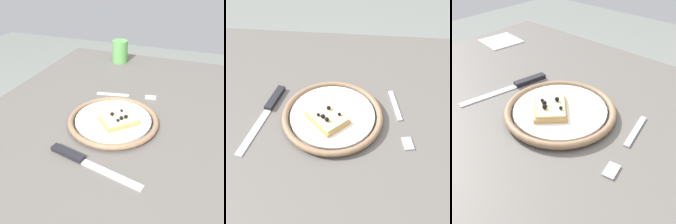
% 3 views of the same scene
% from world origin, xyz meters
% --- Properties ---
extents(dining_table, '(1.15, 0.82, 0.71)m').
position_xyz_m(dining_table, '(0.00, 0.00, 0.63)').
color(dining_table, '#5B5651').
rests_on(dining_table, ground_plane).
extents(plate, '(0.25, 0.25, 0.02)m').
position_xyz_m(plate, '(0.01, -0.00, 0.72)').
color(plate, white).
rests_on(plate, dining_table).
extents(pizza_slice_near, '(0.12, 0.12, 0.03)m').
position_xyz_m(pizza_slice_near, '(0.02, 0.02, 0.73)').
color(pizza_slice_near, tan).
rests_on(pizza_slice_near, plate).
extents(knife, '(0.07, 0.24, 0.01)m').
position_xyz_m(knife, '(0.18, -0.02, 0.72)').
color(knife, silver).
rests_on(knife, dining_table).
extents(fork, '(0.05, 0.20, 0.00)m').
position_xyz_m(fork, '(-0.16, -0.01, 0.71)').
color(fork, silver).
rests_on(fork, dining_table).
extents(cup, '(0.07, 0.07, 0.10)m').
position_xyz_m(cup, '(-0.46, -0.14, 0.76)').
color(cup, '#599E4C').
rests_on(cup, dining_table).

